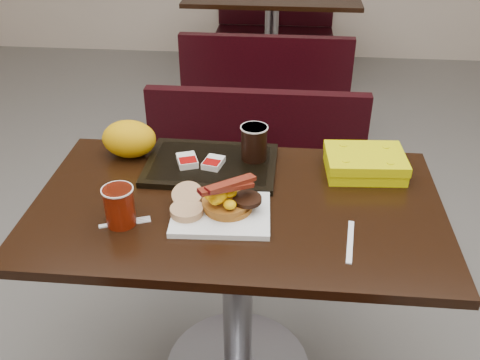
# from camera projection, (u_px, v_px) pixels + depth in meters

# --- Properties ---
(table_near) EXTENTS (1.20, 0.70, 0.75)m
(table_near) POSITION_uv_depth(u_px,v_px,m) (238.00, 296.00, 1.78)
(table_near) COLOR black
(table_near) RESTS_ON floor
(bench_near_n) EXTENTS (1.00, 0.46, 0.72)m
(bench_near_n) POSITION_uv_depth(u_px,v_px,m) (253.00, 186.00, 2.38)
(bench_near_n) COLOR black
(bench_near_n) RESTS_ON floor
(table_far) EXTENTS (1.20, 0.70, 0.75)m
(table_far) POSITION_uv_depth(u_px,v_px,m) (271.00, 46.00, 3.98)
(table_far) COLOR black
(table_far) RESTS_ON floor
(bench_far_s) EXTENTS (1.00, 0.46, 0.72)m
(bench_far_s) POSITION_uv_depth(u_px,v_px,m) (266.00, 83.00, 3.39)
(bench_far_s) COLOR black
(bench_far_s) RESTS_ON floor
(bench_far_n) EXTENTS (1.00, 0.46, 0.72)m
(bench_far_n) POSITION_uv_depth(u_px,v_px,m) (274.00, 21.00, 4.58)
(bench_far_n) COLOR black
(bench_far_n) RESTS_ON floor
(platter) EXTENTS (0.28, 0.23, 0.02)m
(platter) POSITION_uv_depth(u_px,v_px,m) (221.00, 214.00, 1.52)
(platter) COLOR white
(platter) RESTS_ON table_near
(pancake_stack) EXTENTS (0.17, 0.17, 0.03)m
(pancake_stack) POSITION_uv_depth(u_px,v_px,m) (228.00, 204.00, 1.52)
(pancake_stack) COLOR #A1651A
(pancake_stack) RESTS_ON platter
(sausage_patty) EXTENTS (0.08, 0.08, 0.01)m
(sausage_patty) POSITION_uv_depth(u_px,v_px,m) (247.00, 199.00, 1.51)
(sausage_patty) COLOR black
(sausage_patty) RESTS_ON pancake_stack
(scrambled_eggs) EXTENTS (0.12, 0.11, 0.05)m
(scrambled_eggs) POSITION_uv_depth(u_px,v_px,m) (218.00, 196.00, 1.49)
(scrambled_eggs) COLOR #FFB405
(scrambled_eggs) RESTS_ON pancake_stack
(bacon_strips) EXTENTS (0.18, 0.15, 0.01)m
(bacon_strips) POSITION_uv_depth(u_px,v_px,m) (226.00, 187.00, 1.47)
(bacon_strips) COLOR #470509
(bacon_strips) RESTS_ON scrambled_eggs
(muffin_bottom) EXTENTS (0.10, 0.10, 0.02)m
(muffin_bottom) POSITION_uv_depth(u_px,v_px,m) (187.00, 211.00, 1.50)
(muffin_bottom) COLOR tan
(muffin_bottom) RESTS_ON platter
(muffin_top) EXTENTS (0.09, 0.09, 0.05)m
(muffin_top) POSITION_uv_depth(u_px,v_px,m) (187.00, 195.00, 1.55)
(muffin_top) COLOR tan
(muffin_top) RESTS_ON platter
(coffee_cup_near) EXTENTS (0.09, 0.09, 0.11)m
(coffee_cup_near) POSITION_uv_depth(u_px,v_px,m) (120.00, 206.00, 1.47)
(coffee_cup_near) COLOR #981805
(coffee_cup_near) RESTS_ON table_near
(fork) EXTENTS (0.14, 0.07, 0.00)m
(fork) POSITION_uv_depth(u_px,v_px,m) (118.00, 224.00, 1.49)
(fork) COLOR white
(fork) RESTS_ON table_near
(knife) EXTENTS (0.04, 0.18, 0.00)m
(knife) POSITION_uv_depth(u_px,v_px,m) (350.00, 241.00, 1.42)
(knife) COLOR white
(knife) RESTS_ON table_near
(condiment_ketchup) EXTENTS (0.05, 0.04, 0.01)m
(condiment_ketchup) POSITION_uv_depth(u_px,v_px,m) (238.00, 184.00, 1.66)
(condiment_ketchup) COLOR #8C0504
(condiment_ketchup) RESTS_ON table_near
(tray) EXTENTS (0.42, 0.30, 0.02)m
(tray) POSITION_uv_depth(u_px,v_px,m) (211.00, 165.00, 1.75)
(tray) COLOR black
(tray) RESTS_ON table_near
(hashbrown_sleeve_left) EXTENTS (0.08, 0.10, 0.02)m
(hashbrown_sleeve_left) POSITION_uv_depth(u_px,v_px,m) (187.00, 161.00, 1.73)
(hashbrown_sleeve_left) COLOR silver
(hashbrown_sleeve_left) RESTS_ON tray
(hashbrown_sleeve_right) EXTENTS (0.07, 0.09, 0.02)m
(hashbrown_sleeve_right) POSITION_uv_depth(u_px,v_px,m) (213.00, 163.00, 1.72)
(hashbrown_sleeve_right) COLOR silver
(hashbrown_sleeve_right) RESTS_ON tray
(coffee_cup_far) EXTENTS (0.09, 0.09, 0.11)m
(coffee_cup_far) POSITION_uv_depth(u_px,v_px,m) (254.00, 143.00, 1.73)
(coffee_cup_far) COLOR black
(coffee_cup_far) RESTS_ON tray
(clamshell) EXTENTS (0.26, 0.20, 0.07)m
(clamshell) POSITION_uv_depth(u_px,v_px,m) (365.00, 163.00, 1.71)
(clamshell) COLOR #D7D303
(clamshell) RESTS_ON table_near
(paper_bag) EXTENTS (0.20, 0.16, 0.12)m
(paper_bag) POSITION_uv_depth(u_px,v_px,m) (129.00, 139.00, 1.79)
(paper_bag) COLOR orange
(paper_bag) RESTS_ON table_near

